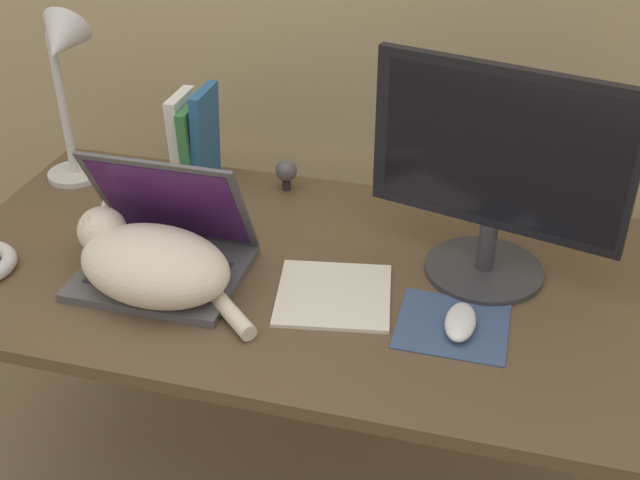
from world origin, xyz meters
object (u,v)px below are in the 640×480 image
object	(u,v)px
computer_mouse	(460,322)
notepad	(334,295)
laptop	(165,251)
desk_lamp	(63,71)
cat	(150,262)
webcam	(286,171)
external_monitor	(497,172)
book_row	(195,139)

from	to	relation	value
computer_mouse	notepad	distance (m)	0.25
laptop	desk_lamp	xyz separation A→B (m)	(-0.35, 0.29, 0.24)
cat	webcam	distance (m)	0.48
external_monitor	desk_lamp	bearing A→B (deg)	172.47
book_row	computer_mouse	bearing A→B (deg)	-31.40
book_row	webcam	xyz separation A→B (m)	(0.22, 0.01, -0.06)
laptop	book_row	xyz separation A→B (m)	(-0.09, 0.38, 0.06)
book_row	notepad	xyz separation A→B (m)	(0.43, -0.38, -0.10)
desk_lamp	computer_mouse	bearing A→B (deg)	-19.05
webcam	book_row	bearing A→B (deg)	-177.27
external_monitor	desk_lamp	xyz separation A→B (m)	(-0.97, 0.13, 0.06)
external_monitor	notepad	world-z (taller)	external_monitor
laptop	computer_mouse	xyz separation A→B (m)	(0.59, -0.04, -0.03)
webcam	external_monitor	bearing A→B (deg)	-25.25
laptop	notepad	bearing A→B (deg)	0.38
notepad	desk_lamp	bearing A→B (deg)	157.63
book_row	cat	bearing A→B (deg)	-78.51
laptop	notepad	distance (m)	0.35
cat	laptop	bearing A→B (deg)	93.19
computer_mouse	notepad	size ratio (longest dim) A/B	0.45
computer_mouse	desk_lamp	bearing A→B (deg)	160.95
desk_lamp	book_row	bearing A→B (deg)	19.08
external_monitor	notepad	xyz separation A→B (m)	(-0.27, -0.16, -0.22)
desk_lamp	webcam	size ratio (longest dim) A/B	5.58
external_monitor	notepad	distance (m)	0.39
notepad	laptop	bearing A→B (deg)	-179.62
computer_mouse	external_monitor	bearing A→B (deg)	82.65
external_monitor	desk_lamp	distance (m)	0.98
laptop	desk_lamp	bearing A→B (deg)	140.40
book_row	desk_lamp	distance (m)	0.33
laptop	book_row	world-z (taller)	laptop
cat	book_row	bearing A→B (deg)	101.49
cat	webcam	world-z (taller)	cat
cat	computer_mouse	world-z (taller)	cat
cat	webcam	bearing A→B (deg)	74.27
laptop	book_row	bearing A→B (deg)	103.00
desk_lamp	webcam	distance (m)	0.55
cat	desk_lamp	distance (m)	0.55
external_monitor	computer_mouse	xyz separation A→B (m)	(-0.03, -0.20, -0.21)
computer_mouse	desk_lamp	world-z (taller)	desk_lamp
laptop	external_monitor	xyz separation A→B (m)	(0.62, 0.16, 0.18)
desk_lamp	notepad	bearing A→B (deg)	-22.37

